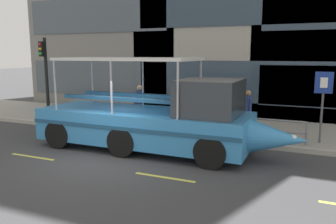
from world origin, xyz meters
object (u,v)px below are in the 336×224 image
object	(u,v)px
parking_sign	(323,95)
pedestrian_near_bow	(248,107)
duck_tour_boat	(157,120)
pedestrian_mid_left	(199,109)
pedestrian_mid_right	(140,100)
traffic_light_pole	(45,70)

from	to	relation	value
parking_sign	pedestrian_near_bow	bearing A→B (deg)	164.25
duck_tour_boat	pedestrian_mid_left	bearing A→B (deg)	77.71
pedestrian_mid_left	pedestrian_mid_right	size ratio (longest dim) A/B	0.88
pedestrian_mid_left	traffic_light_pole	bearing A→B (deg)	-177.48
pedestrian_near_bow	pedestrian_mid_right	world-z (taller)	pedestrian_mid_right
traffic_light_pole	pedestrian_mid_left	xyz separation A→B (m)	(7.81, 0.34, -1.48)
duck_tour_boat	pedestrian_near_bow	size ratio (longest dim) A/B	5.48
duck_tour_boat	pedestrian_near_bow	xyz separation A→B (m)	(2.50, 3.43, 0.14)
pedestrian_mid_right	pedestrian_mid_left	bearing A→B (deg)	-10.91
parking_sign	pedestrian_mid_right	size ratio (longest dim) A/B	1.45
traffic_light_pole	pedestrian_mid_right	size ratio (longest dim) A/B	2.24
parking_sign	pedestrian_mid_left	distance (m)	4.72
pedestrian_mid_left	pedestrian_mid_right	xyz separation A→B (m)	(-3.09, 0.60, 0.13)
pedestrian_mid_left	pedestrian_mid_right	world-z (taller)	pedestrian_mid_right
parking_sign	duck_tour_boat	bearing A→B (deg)	-153.23
parking_sign	pedestrian_mid_left	xyz separation A→B (m)	(-4.65, 0.13, -0.81)
parking_sign	pedestrian_near_bow	world-z (taller)	parking_sign
traffic_light_pole	parking_sign	world-z (taller)	traffic_light_pole
traffic_light_pole	pedestrian_mid_left	distance (m)	7.95
parking_sign	pedestrian_near_bow	xyz separation A→B (m)	(-2.76, 0.78, -0.71)
pedestrian_mid_left	pedestrian_mid_right	bearing A→B (deg)	169.09
duck_tour_boat	pedestrian_near_bow	bearing A→B (deg)	53.91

